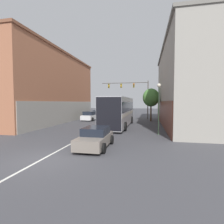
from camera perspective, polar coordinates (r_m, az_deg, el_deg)
The scene contains 12 objects.
ground_plane at distance 10.45m, azimuth -21.91°, elevation -14.19°, with size 160.00×160.00×0.00m, color #424247.
lane_center_line at distance 23.47m, azimuth -2.14°, elevation -4.33°, with size 0.14×40.61×0.01m.
building_left_brick at distance 29.35m, azimuth -20.54°, elevation 7.52°, with size 7.33×22.03×10.57m.
building_right_storefront at distance 25.96m, azimuth 27.01°, elevation 7.90°, with size 10.11×21.88×10.49m.
bus at distance 22.26m, azimuth 2.18°, elevation 0.54°, with size 2.98×11.28×3.66m.
hatchback_foreground at distance 12.05m, azimuth -5.48°, elevation -8.42°, with size 2.01×3.92×1.37m.
parked_car_left_near at distance 35.29m, azimuth -4.56°, elevation -0.67°, with size 2.01×4.17×1.50m.
parked_car_left_mid at distance 29.85m, azimuth -7.30°, elevation -1.35°, with size 2.20×3.97×1.54m.
parked_car_left_far at distance 40.35m, azimuth -1.90°, elevation -0.25°, with size 2.09×4.34×1.36m.
traffic_signal_gantry at distance 33.08m, azimuth 6.71°, elevation 6.92°, with size 8.77×0.36×7.03m.
street_lamp at distance 17.03m, azimuth 15.04°, elevation 3.14°, with size 0.37×0.37×4.85m.
street_tree_near at distance 29.08m, azimuth 12.64°, elevation 4.60°, with size 2.67×2.40×5.32m.
Camera 1 is at (5.58, -8.28, 3.08)m, focal length 28.00 mm.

